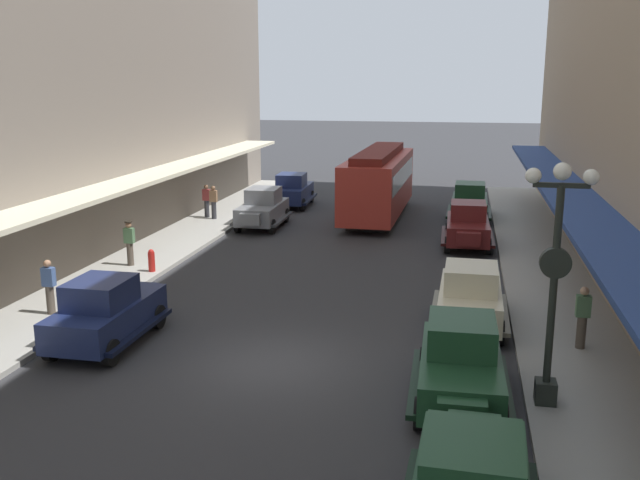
% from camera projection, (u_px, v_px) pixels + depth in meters
% --- Properties ---
extents(ground_plane, '(200.00, 200.00, 0.00)m').
position_uv_depth(ground_plane, '(272.00, 363.00, 17.59)').
color(ground_plane, '#2D2D30').
extents(sidewalk_left, '(3.00, 60.00, 0.15)m').
position_uv_depth(sidewalk_left, '(4.00, 339.00, 19.03)').
color(sidewalk_left, '#99968E').
rests_on(sidewalk_left, ground).
extents(sidewalk_right, '(3.00, 60.00, 0.15)m').
position_uv_depth(sidewalk_right, '(589.00, 386.00, 16.10)').
color(sidewalk_right, '#99968E').
rests_on(sidewalk_right, ground).
extents(parked_car_0, '(2.28, 4.31, 1.84)m').
position_uv_depth(parked_car_0, '(292.00, 189.00, 38.84)').
color(parked_car_0, '#19234C').
rests_on(parked_car_0, ground).
extents(parked_car_2, '(2.16, 4.27, 1.84)m').
position_uv_depth(parked_car_2, '(106.00, 310.00, 18.67)').
color(parked_car_2, '#19234C').
rests_on(parked_car_2, ground).
extents(parked_car_3, '(2.21, 4.29, 1.84)m').
position_uv_depth(parked_car_3, '(461.00, 362.00, 15.27)').
color(parked_car_3, '#193D23').
rests_on(parked_car_3, ground).
extents(parked_car_4, '(2.20, 4.28, 1.84)m').
position_uv_depth(parked_car_4, '(470.00, 201.00, 35.05)').
color(parked_car_4, '#193D23').
rests_on(parked_car_4, ground).
extents(parked_car_5, '(2.17, 4.27, 1.84)m').
position_uv_depth(parked_car_5, '(470.00, 295.00, 20.00)').
color(parked_car_5, beige).
rests_on(parked_car_5, ground).
extents(parked_car_6, '(2.20, 4.28, 1.84)m').
position_uv_depth(parked_car_6, '(468.00, 224.00, 29.61)').
color(parked_car_6, '#591919').
rests_on(parked_car_6, ground).
extents(parked_car_7, '(2.20, 4.28, 1.84)m').
position_uv_depth(parked_car_7, '(263.00, 207.00, 33.43)').
color(parked_car_7, slate).
rests_on(parked_car_7, ground).
extents(streetcar, '(2.72, 9.65, 3.46)m').
position_uv_depth(streetcar, '(378.00, 181.00, 35.44)').
color(streetcar, '#A52D23').
rests_on(streetcar, ground).
extents(lamp_post_with_clock, '(1.42, 0.44, 5.16)m').
position_uv_depth(lamp_post_with_clock, '(554.00, 275.00, 14.49)').
color(lamp_post_with_clock, black).
rests_on(lamp_post_with_clock, sidewalk_right).
extents(fire_hydrant, '(0.24, 0.24, 0.82)m').
position_uv_depth(fire_hydrant, '(152.00, 260.00, 25.27)').
color(fire_hydrant, '#B21E19').
rests_on(fire_hydrant, sidewalk_left).
extents(pedestrian_0, '(0.36, 0.24, 1.64)m').
position_uv_depth(pedestrian_0, '(207.00, 201.00, 35.02)').
color(pedestrian_0, '#2D2D33').
rests_on(pedestrian_0, sidewalk_left).
extents(pedestrian_1, '(0.36, 0.24, 1.64)m').
position_uv_depth(pedestrian_1, '(214.00, 202.00, 34.64)').
color(pedestrian_1, '#2D2D33').
rests_on(pedestrian_1, sidewalk_left).
extents(pedestrian_2, '(0.36, 0.28, 1.67)m').
position_uv_depth(pedestrian_2, '(130.00, 243.00, 26.00)').
color(pedestrian_2, '#4C4238').
rests_on(pedestrian_2, sidewalk_left).
extents(pedestrian_4, '(0.36, 0.24, 1.64)m').
position_uv_depth(pedestrian_4, '(582.00, 317.00, 18.00)').
color(pedestrian_4, '#4C4238').
rests_on(pedestrian_4, sidewalk_right).
extents(pedestrian_5, '(0.36, 0.24, 1.64)m').
position_uv_depth(pedestrian_5, '(49.00, 286.00, 20.64)').
color(pedestrian_5, '#4C4238').
rests_on(pedestrian_5, sidewalk_left).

